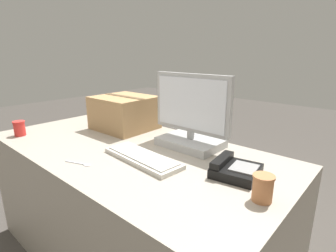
# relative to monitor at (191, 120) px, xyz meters

# --- Properties ---
(office_desk) EXTENTS (1.80, 0.90, 0.75)m
(office_desk) POSITION_rel_monitor_xyz_m (-0.25, -0.25, -0.53)
(office_desk) COLOR #A89E8E
(office_desk) RESTS_ON ground_plane
(monitor) EXTENTS (0.50, 0.24, 0.42)m
(monitor) POSITION_rel_monitor_xyz_m (0.00, 0.00, 0.00)
(monitor) COLOR #B7B7B7
(monitor) RESTS_ON office_desk
(keyboard) EXTENTS (0.47, 0.19, 0.03)m
(keyboard) POSITION_rel_monitor_xyz_m (-0.06, -0.33, -0.14)
(keyboard) COLOR beige
(keyboard) RESTS_ON office_desk
(desk_phone) EXTENTS (0.22, 0.22, 0.07)m
(desk_phone) POSITION_rel_monitor_xyz_m (0.37, -0.17, -0.13)
(desk_phone) COLOR black
(desk_phone) RESTS_ON office_desk
(paper_cup_left) EXTENTS (0.07, 0.07, 0.10)m
(paper_cup_left) POSITION_rel_monitor_xyz_m (-0.96, -0.58, -0.11)
(paper_cup_left) COLOR red
(paper_cup_left) RESTS_ON office_desk
(paper_cup_right) EXTENTS (0.08, 0.08, 0.10)m
(paper_cup_right) POSITION_rel_monitor_xyz_m (0.55, -0.29, -0.10)
(paper_cup_right) COLOR #BC7547
(paper_cup_right) RESTS_ON office_desk
(spoon) EXTENTS (0.14, 0.07, 0.00)m
(spoon) POSITION_rel_monitor_xyz_m (-0.24, -0.56, -0.15)
(spoon) COLOR silver
(spoon) RESTS_ON office_desk
(cardboard_box) EXTENTS (0.40, 0.36, 0.23)m
(cardboard_box) POSITION_rel_monitor_xyz_m (-0.57, -0.01, -0.04)
(cardboard_box) COLOR tan
(cardboard_box) RESTS_ON office_desk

